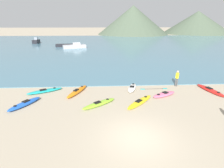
{
  "coord_description": "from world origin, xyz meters",
  "views": [
    {
      "loc": [
        -1.96,
        -8.56,
        6.53
      ],
      "look_at": [
        -1.1,
        8.2,
        0.5
      ],
      "focal_mm": 28.0,
      "sensor_mm": 36.0,
      "label": 1
    }
  ],
  "objects": [
    {
      "name": "moored_boat_0",
      "position": [
        -12.32,
        40.07,
        0.42
      ],
      "size": [
        4.69,
        1.81,
        0.71
      ],
      "color": "black",
      "rests_on": "bay_water"
    },
    {
      "name": "kayak_on_sand_0",
      "position": [
        -8.46,
        4.71,
        0.17
      ],
      "size": [
        2.12,
        2.91,
        0.38
      ],
      "color": "blue",
      "rests_on": "ground_plane"
    },
    {
      "name": "far_hill_left",
      "position": [
        14.11,
        88.67,
        7.19
      ],
      "size": [
        37.1,
        37.1,
        14.39
      ],
      "primitive_type": "cone",
      "color": "#4C5B47",
      "rests_on": "ground_plane"
    },
    {
      "name": "bay_water",
      "position": [
        0.0,
        43.9,
        0.03
      ],
      "size": [
        160.0,
        70.0,
        0.06
      ],
      "primitive_type": "cube",
      "color": "teal",
      "rests_on": "ground_plane"
    },
    {
      "name": "far_hill_midleft",
      "position": [
        50.53,
        91.56,
        5.97
      ],
      "size": [
        36.64,
        36.64,
        11.94
      ],
      "primitive_type": "cone",
      "color": "#4C5B47",
      "rests_on": "ground_plane"
    },
    {
      "name": "kayak_on_sand_6",
      "position": [
        -2.36,
        4.47,
        0.14
      ],
      "size": [
        2.96,
        2.43,
        0.33
      ],
      "color": "#8CCC2D",
      "rests_on": "ground_plane"
    },
    {
      "name": "ground_plane",
      "position": [
        0.0,
        0.0,
        0.0
      ],
      "size": [
        400.0,
        400.0,
        0.0
      ],
      "primitive_type": "plane",
      "color": "tan"
    },
    {
      "name": "kayak_on_sand_2",
      "position": [
        -4.52,
        7.18,
        0.18
      ],
      "size": [
        1.9,
        3.39,
        0.4
      ],
      "color": "orange",
      "rests_on": "ground_plane"
    },
    {
      "name": "kayak_on_sand_5",
      "position": [
        -7.7,
        7.57,
        0.13
      ],
      "size": [
        3.27,
        2.12,
        0.31
      ],
      "color": "teal",
      "rests_on": "ground_plane"
    },
    {
      "name": "kayak_on_sand_7",
      "position": [
        0.95,
        7.91,
        0.16
      ],
      "size": [
        1.49,
        2.7,
        0.37
      ],
      "color": "white",
      "rests_on": "ground_plane"
    },
    {
      "name": "loose_paddle",
      "position": [
        3.18,
        7.86,
        0.01
      ],
      "size": [
        2.78,
        0.22,
        0.03
      ],
      "color": "black",
      "rests_on": "ground_plane"
    },
    {
      "name": "moored_boat_2",
      "position": [
        -9.17,
        37.14,
        0.55
      ],
      "size": [
        6.05,
        3.74,
        1.41
      ],
      "color": "#B2B2B7",
      "rests_on": "bay_water"
    },
    {
      "name": "kayak_on_sand_4",
      "position": [
        8.58,
        6.97,
        0.14
      ],
      "size": [
        1.47,
        3.6,
        0.31
      ],
      "color": "red",
      "rests_on": "ground_plane"
    },
    {
      "name": "moored_boat_1",
      "position": [
        -22.82,
        48.51,
        0.69
      ],
      "size": [
        1.65,
        3.53,
        1.79
      ],
      "color": "black",
      "rests_on": "bay_water"
    },
    {
      "name": "kayak_on_sand_1",
      "position": [
        3.65,
        6.11,
        0.14
      ],
      "size": [
        2.68,
        1.9,
        0.33
      ],
      "color": "#E5668C",
      "rests_on": "ground_plane"
    },
    {
      "name": "person_near_waterline",
      "position": [
        5.78,
        8.57,
        0.99
      ],
      "size": [
        0.35,
        0.28,
        1.72
      ],
      "color": "#4C4C4C",
      "rests_on": "ground_plane"
    },
    {
      "name": "kayak_on_sand_3",
      "position": [
        1.07,
        4.66,
        0.13
      ],
      "size": [
        2.9,
        3.05,
        0.31
      ],
      "color": "yellow",
      "rests_on": "ground_plane"
    }
  ]
}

